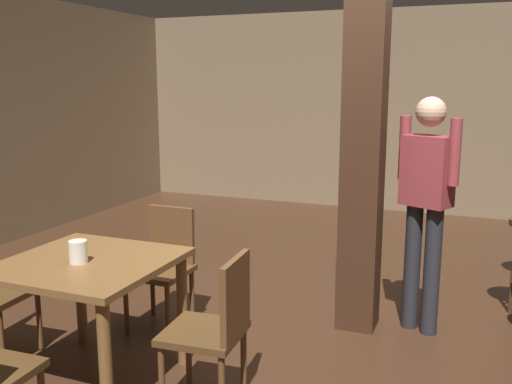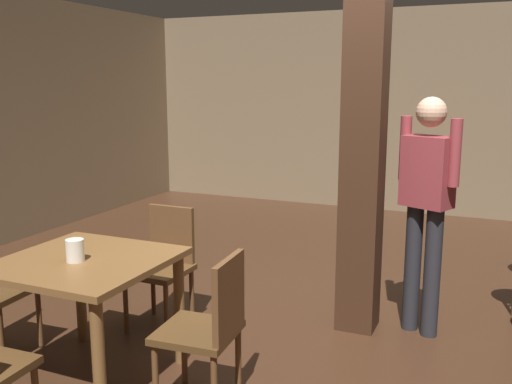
% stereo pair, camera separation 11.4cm
% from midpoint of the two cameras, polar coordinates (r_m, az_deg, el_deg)
% --- Properties ---
extents(ground_plane, '(10.80, 10.80, 0.00)m').
position_cam_midpoint_polar(ground_plane, '(4.23, 6.26, -14.60)').
color(ground_plane, '#382114').
extents(wall_back, '(8.00, 0.10, 2.80)m').
position_cam_midpoint_polar(wall_back, '(8.24, 15.92, 7.68)').
color(wall_back, '#756047').
rests_on(wall_back, ground_plane).
extents(pillar, '(0.28, 0.28, 2.80)m').
position_cam_midpoint_polar(pillar, '(4.15, 11.49, 4.95)').
color(pillar, '#382114').
rests_on(pillar, ground_plane).
extents(dining_table, '(0.95, 0.95, 0.78)m').
position_cam_midpoint_polar(dining_table, '(3.61, -15.79, -8.42)').
color(dining_table, brown).
rests_on(dining_table, ground_plane).
extents(chair_east, '(0.45, 0.45, 0.89)m').
position_cam_midpoint_polar(chair_east, '(3.23, -3.61, -13.08)').
color(chair_east, '#4C3319').
rests_on(chair_east, ground_plane).
extents(chair_north, '(0.43, 0.43, 0.89)m').
position_cam_midpoint_polar(chair_north, '(4.33, -8.44, -6.79)').
color(chair_north, '#4C3319').
rests_on(chair_north, ground_plane).
extents(napkin_cup, '(0.11, 0.11, 0.13)m').
position_cam_midpoint_polar(napkin_cup, '(3.52, -16.76, -5.61)').
color(napkin_cup, silver).
rests_on(napkin_cup, dining_table).
extents(standing_person, '(0.46, 0.32, 1.72)m').
position_cam_midpoint_polar(standing_person, '(4.23, 17.41, -0.69)').
color(standing_person, maroon).
rests_on(standing_person, ground_plane).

